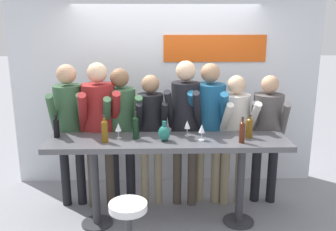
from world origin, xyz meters
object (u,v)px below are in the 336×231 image
object	(u,v)px
person_far_right	(235,127)
wine_bottle_3	(242,131)
person_center_left	(121,123)
person_center_right	(185,117)
wine_glass_2	(187,125)
tasting_table	(168,152)
bar_stool	(129,225)
wine_glass_1	(202,129)
person_left	(99,120)
person_rightmost	(267,126)
person_center	(151,125)
person_right	(209,119)
wine_bottle_2	(56,127)
wine_bottle_1	(136,127)
wine_bottle_0	(105,130)
person_far_left	(69,120)
wine_bottle_4	(249,127)
wine_glass_0	(118,128)
decorative_vase	(164,133)

from	to	relation	value
person_far_right	wine_bottle_3	bearing A→B (deg)	-101.70
person_center_left	person_center_right	world-z (taller)	person_center_right
wine_glass_2	tasting_table	bearing A→B (deg)	-148.86
tasting_table	person_center_right	bearing A→B (deg)	64.76
bar_stool	wine_glass_1	size ratio (longest dim) A/B	3.74
person_left	person_rightmost	world-z (taller)	person_left
wine_glass_1	person_center	bearing A→B (deg)	136.40
person_right	wine_bottle_2	world-z (taller)	person_right
wine_bottle_1	wine_bottle_2	size ratio (longest dim) A/B	1.17
person_left	wine_bottle_1	size ratio (longest dim) A/B	5.95
person_center	wine_bottle_0	xyz separation A→B (m)	(-0.48, -0.58, 0.12)
tasting_table	bar_stool	xyz separation A→B (m)	(-0.39, -0.76, -0.44)
person_far_left	person_center_left	size ratio (longest dim) A/B	1.03
wine_bottle_0	wine_glass_2	world-z (taller)	wine_bottle_0
wine_bottle_4	wine_glass_0	bearing A→B (deg)	179.69
tasting_table	wine_bottle_3	xyz separation A→B (m)	(0.78, -0.13, 0.28)
tasting_table	person_far_left	world-z (taller)	person_far_left
wine_bottle_1	person_rightmost	bearing A→B (deg)	16.57
wine_bottle_1	wine_bottle_4	size ratio (longest dim) A/B	1.16
person_left	wine_glass_0	distance (m)	0.48
wine_bottle_4	wine_glass_0	distance (m)	1.45
wine_glass_0	wine_glass_1	size ratio (longest dim) A/B	1.00
wine_glass_2	wine_bottle_3	bearing A→B (deg)	-24.54
wine_bottle_4	wine_glass_2	distance (m)	0.69
bar_stool	person_rightmost	distance (m)	2.16
person_center_right	wine_glass_0	bearing A→B (deg)	-140.26
wine_bottle_0	wine_bottle_4	world-z (taller)	wine_bottle_0
person_center	wine_bottle_0	distance (m)	0.76
person_far_left	wine_bottle_0	size ratio (longest dim) A/B	6.05
person_rightmost	wine_glass_0	size ratio (longest dim) A/B	9.34
wine_bottle_2	wine_bottle_4	distance (m)	2.15
person_left	person_right	xyz separation A→B (m)	(1.34, 0.08, -0.01)
person_center	decorative_vase	world-z (taller)	person_center
person_center_left	person_center_right	bearing A→B (deg)	-15.22
person_far_left	person_rightmost	distance (m)	2.43
person_far_left	person_center_right	bearing A→B (deg)	-8.25
person_left	wine_glass_2	world-z (taller)	person_left
wine_bottle_0	person_rightmost	bearing A→B (deg)	16.94
person_center_left	person_right	xyz separation A→B (m)	(1.08, 0.02, 0.03)
person_center_left	person_right	bearing A→B (deg)	-10.31
wine_bottle_4	wine_glass_1	world-z (taller)	wine_bottle_4
person_right	person_rightmost	world-z (taller)	person_right
wine_glass_1	decorative_vase	size ratio (longest dim) A/B	0.80
wine_bottle_1	person_left	bearing A→B (deg)	138.32
tasting_table	person_center_right	world-z (taller)	person_center_right
bar_stool	wine_glass_0	world-z (taller)	wine_glass_0
tasting_table	wine_bottle_0	bearing A→B (deg)	-173.99
bar_stool	person_left	distance (m)	1.46
person_far_left	wine_glass_2	size ratio (longest dim) A/B	10.16
person_far_left	person_center	distance (m)	0.99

